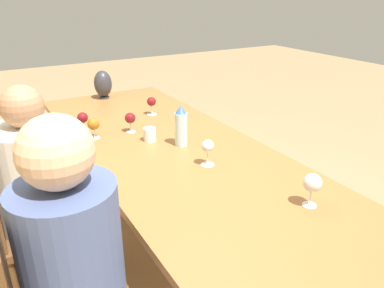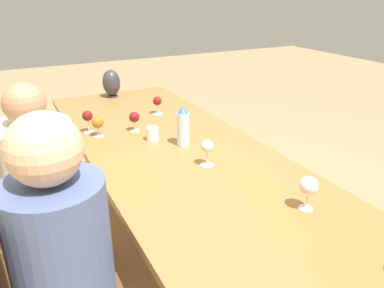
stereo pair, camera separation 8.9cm
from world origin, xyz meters
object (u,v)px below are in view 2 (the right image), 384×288
Objects in this scene: person_near at (70,279)px; wine_glass_5 at (87,117)px; wine_glass_3 at (207,147)px; wine_glass_1 at (134,118)px; wine_glass_2 at (157,102)px; person_far at (44,190)px; wine_glass_6 at (309,186)px; water_bottle at (183,126)px; vase at (111,83)px; chair_far at (27,211)px; water_tumbler at (152,134)px; wine_glass_0 at (98,123)px.

wine_glass_5 is at bearing -16.16° from person_near.
wine_glass_3 is 0.11× the size of person_near.
wine_glass_2 reaches higher than wine_glass_1.
wine_glass_6 is at bearing -133.98° from person_far.
water_bottle is 1.03× the size of vase.
wine_glass_1 is at bearing -64.85° from person_far.
person_far is (0.00, -0.10, 0.10)m from chair_far.
water_bottle is 0.23× the size of chair_far.
chair_far is (0.06, 0.87, -0.34)m from water_bottle.
wine_glass_3 is (-0.30, 0.01, -0.01)m from water_bottle.
person_far is at bearing 148.03° from vase.
wine_glass_3 reaches higher than wine_glass_2.
wine_glass_6 is (-0.84, -0.16, -0.01)m from water_bottle.
wine_glass_6 is at bearing -173.43° from vase.
wine_glass_1 is 0.86× the size of wine_glass_6.
wine_glass_5 is 1.25m from person_near.
wine_glass_2 is at bearing -8.19° from water_bottle.
wine_glass_1 is (-0.84, 0.10, -0.03)m from vase.
wine_glass_6 reaches higher than wine_glass_1.
person_far is at bearing 139.07° from wine_glass_5.
water_tumbler is at bearing 177.15° from vase.
wine_glass_5 is at bearing -40.93° from person_far.
chair_far is 0.82m from person_near.
water_tumbler is 0.44m from wine_glass_5.
water_bottle is 1.87× the size of wine_glass_1.
wine_glass_0 is 0.12× the size of chair_far.
wine_glass_5 reaches higher than wine_glass_3.
wine_glass_6 is (-1.20, -0.56, 0.02)m from wine_glass_0.
person_far is at bearing 115.15° from wine_glass_1.
wine_glass_5 is at bearing 24.67° from wine_glass_6.
wine_glass_3 is at bearing -177.28° from vase.
vase is 1.55× the size of wine_glass_6.
wine_glass_2 is 0.91× the size of wine_glass_5.
wine_glass_3 reaches higher than wine_glass_0.
water_tumbler is 0.57× the size of wine_glass_3.
water_bottle is 0.21m from water_tumbler.
person_far is (0.90, 0.93, -0.23)m from wine_glass_6.
person_far reaches higher than chair_far.
person_near is at bearing 160.75° from wine_glass_0.
wine_glass_3 is 0.14× the size of chair_far.
wine_glass_1 is at bearing 15.48° from wine_glass_6.
person_near is (-0.44, 0.78, -0.16)m from wine_glass_3.
chair_far reaches higher than wine_glass_6.
water_bottle is 1.70× the size of wine_glass_3.
chair_far reaches higher than wine_glass_2.
wine_glass_5 is (-0.14, 0.52, 0.01)m from wine_glass_2.
water_tumbler is 0.06× the size of person_near.
wine_glass_1 is 0.66m from wine_glass_3.
water_bottle is 0.54m from wine_glass_0.
person_far is at bearing 97.94° from water_tumbler.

